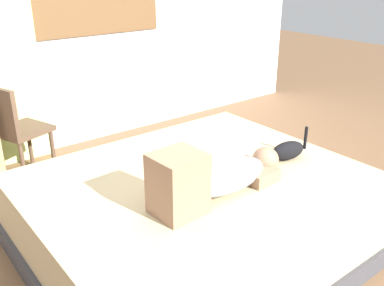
{
  "coord_description": "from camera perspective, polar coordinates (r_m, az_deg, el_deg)",
  "views": [
    {
      "loc": [
        -1.46,
        -1.64,
        1.74
      ],
      "look_at": [
        0.14,
        0.4,
        0.65
      ],
      "focal_mm": 40.34,
      "sensor_mm": 36.0,
      "label": 1
    }
  ],
  "objects": [
    {
      "name": "ground_plane",
      "position": [
        2.81,
        2.89,
        -15.56
      ],
      "size": [
        16.0,
        16.0,
        0.0
      ],
      "primitive_type": "plane",
      "color": "brown"
    },
    {
      "name": "person_lying",
      "position": [
        2.46,
        3.2,
        -4.52
      ],
      "size": [
        0.94,
        0.31,
        0.34
      ],
      "color": "#8C939E",
      "rests_on": "bed"
    },
    {
      "name": "bed",
      "position": [
        2.81,
        0.93,
        -9.33
      ],
      "size": [
        2.07,
        1.77,
        0.5
      ],
      "color": "#38383D",
      "rests_on": "ground"
    },
    {
      "name": "curtain_left",
      "position": [
        4.11,
        -23.17,
        13.22
      ],
      "size": [
        0.44,
        0.06,
        2.36
      ],
      "primitive_type": "cube",
      "color": "#ADCC75",
      "rests_on": "ground"
    },
    {
      "name": "chair_by_desk",
      "position": [
        3.77,
        -22.43,
        1.94
      ],
      "size": [
        0.48,
        0.48,
        0.86
      ],
      "color": "#4C3828",
      "rests_on": "ground"
    },
    {
      "name": "cat",
      "position": [
        2.97,
        12.26,
        -1.03
      ],
      "size": [
        0.36,
        0.15,
        0.21
      ],
      "color": "black",
      "rests_on": "bed"
    }
  ]
}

